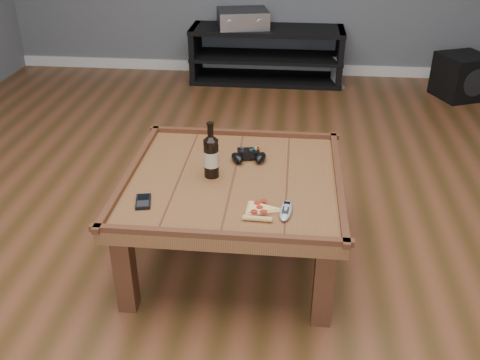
# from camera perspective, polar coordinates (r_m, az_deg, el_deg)

# --- Properties ---
(ground) EXTENTS (6.00, 6.00, 0.00)m
(ground) POSITION_cam_1_polar(r_m,az_deg,el_deg) (2.73, -0.65, -8.03)
(ground) COLOR #432B13
(ground) RESTS_ON ground
(baseboard) EXTENTS (5.00, 0.02, 0.10)m
(baseboard) POSITION_cam_1_polar(r_m,az_deg,el_deg) (5.40, 2.94, 11.85)
(baseboard) COLOR silver
(baseboard) RESTS_ON ground
(coffee_table) EXTENTS (1.03, 1.03, 0.48)m
(coffee_table) POSITION_cam_1_polar(r_m,az_deg,el_deg) (2.52, -0.70, -0.91)
(coffee_table) COLOR brown
(coffee_table) RESTS_ON ground
(media_console) EXTENTS (1.40, 0.45, 0.50)m
(media_console) POSITION_cam_1_polar(r_m,az_deg,el_deg) (5.12, 2.85, 13.16)
(media_console) COLOR black
(media_console) RESTS_ON ground
(beer_bottle) EXTENTS (0.07, 0.07, 0.27)m
(beer_bottle) POSITION_cam_1_polar(r_m,az_deg,el_deg) (2.46, -3.10, 2.67)
(beer_bottle) COLOR black
(beer_bottle) RESTS_ON coffee_table
(game_controller) EXTENTS (0.19, 0.14, 0.05)m
(game_controller) POSITION_cam_1_polar(r_m,az_deg,el_deg) (2.63, 0.93, 2.60)
(game_controller) COLOR black
(game_controller) RESTS_ON coffee_table
(pizza_slice) EXTENTS (0.14, 0.22, 0.02)m
(pizza_slice) POSITION_cam_1_polar(r_m,az_deg,el_deg) (2.23, 2.07, -3.26)
(pizza_slice) COLOR tan
(pizza_slice) RESTS_ON coffee_table
(smartphone) EXTENTS (0.09, 0.13, 0.02)m
(smartphone) POSITION_cam_1_polar(r_m,az_deg,el_deg) (2.33, -10.28, -2.27)
(smartphone) COLOR black
(smartphone) RESTS_ON coffee_table
(remote_control) EXTENTS (0.06, 0.17, 0.02)m
(remote_control) POSITION_cam_1_polar(r_m,az_deg,el_deg) (2.23, 4.91, -3.25)
(remote_control) COLOR #9398A0
(remote_control) RESTS_ON coffee_table
(av_receiver) EXTENTS (0.51, 0.45, 0.15)m
(av_receiver) POSITION_cam_1_polar(r_m,az_deg,el_deg) (5.05, 0.29, 16.84)
(av_receiver) COLOR black
(av_receiver) RESTS_ON media_console
(subwoofer) EXTENTS (0.49, 0.49, 0.37)m
(subwoofer) POSITION_cam_1_polar(r_m,az_deg,el_deg) (5.08, 22.57, 10.18)
(subwoofer) COLOR black
(subwoofer) RESTS_ON ground
(game_console) EXTENTS (0.16, 0.22, 0.25)m
(game_console) POSITION_cam_1_polar(r_m,az_deg,el_deg) (5.10, 10.27, 11.10)
(game_console) COLOR slate
(game_console) RESTS_ON ground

